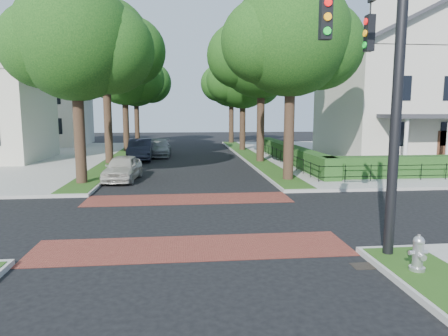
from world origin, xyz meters
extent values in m
plane|color=black|center=(0.00, 0.00, 0.00)|extent=(120.00, 120.00, 0.00)
cube|color=gray|center=(19.50, 19.00, 0.07)|extent=(30.00, 30.00, 0.15)
cube|color=maroon|center=(0.00, 3.20, 0.01)|extent=(9.00, 2.20, 0.01)
cube|color=maroon|center=(0.00, -3.20, 0.01)|extent=(9.00, 2.20, 0.01)
cube|color=black|center=(4.30, -5.00, 0.01)|extent=(0.65, 0.45, 0.01)
cube|color=#234714|center=(5.40, 19.10, 0.16)|extent=(1.60, 29.80, 0.02)
cube|color=#234714|center=(-5.40, 19.10, 0.16)|extent=(1.60, 29.80, 0.02)
cylinder|color=black|center=(5.50, 7.00, 3.83)|extent=(0.56, 0.56, 7.35)
sphere|color=#0E340F|center=(5.50, 7.00, 7.71)|extent=(6.20, 6.20, 6.20)
sphere|color=#0E340F|center=(7.21, 7.30, 7.31)|extent=(4.65, 4.65, 4.65)
sphere|color=#0E340F|center=(3.95, 6.80, 7.41)|extent=(4.34, 4.34, 4.34)
sphere|color=#0E340F|center=(5.60, 8.55, 8.21)|extent=(4.03, 4.03, 4.03)
cylinder|color=black|center=(5.50, 15.00, 4.00)|extent=(0.56, 0.56, 7.70)
sphere|color=#0E340F|center=(5.50, 15.00, 8.07)|extent=(6.60, 6.60, 6.60)
sphere|color=#0E340F|center=(7.31, 15.30, 7.67)|extent=(4.95, 4.95, 4.95)
sphere|color=#0E340F|center=(3.85, 14.80, 7.77)|extent=(4.62, 4.62, 4.62)
sphere|color=#0E340F|center=(5.60, 16.65, 8.57)|extent=(4.29, 4.29, 4.29)
cylinder|color=black|center=(5.50, 24.00, 3.47)|extent=(0.56, 0.56, 6.65)
sphere|color=#0E340F|center=(5.50, 24.00, 6.99)|extent=(5.80, 5.80, 5.80)
sphere|color=#0E340F|center=(7.09, 24.30, 6.59)|extent=(4.35, 4.35, 4.35)
sphere|color=#0E340F|center=(4.05, 23.80, 6.69)|extent=(4.06, 4.06, 4.06)
sphere|color=#0E340F|center=(5.60, 25.45, 7.49)|extent=(3.77, 3.77, 3.77)
cylinder|color=black|center=(5.50, 33.00, 3.65)|extent=(0.56, 0.56, 7.00)
sphere|color=#0E340F|center=(5.50, 33.00, 7.35)|extent=(6.00, 6.00, 6.00)
sphere|color=#0E340F|center=(7.15, 33.30, 6.95)|extent=(4.50, 4.50, 4.50)
sphere|color=#0E340F|center=(4.00, 32.80, 7.05)|extent=(4.20, 4.20, 4.20)
sphere|color=#0E340F|center=(5.60, 34.50, 7.85)|extent=(3.90, 3.90, 3.90)
cylinder|color=black|center=(-5.50, 7.00, 3.65)|extent=(0.56, 0.56, 7.00)
sphere|color=#0E340F|center=(-5.50, 7.00, 7.35)|extent=(6.00, 6.00, 6.00)
sphere|color=#0E340F|center=(-3.85, 7.30, 6.95)|extent=(4.50, 4.50, 4.50)
sphere|color=#0E340F|center=(-7.00, 6.80, 7.05)|extent=(4.20, 4.20, 4.20)
sphere|color=#0E340F|center=(-5.40, 8.50, 7.85)|extent=(3.90, 3.90, 3.90)
cylinder|color=black|center=(-5.50, 15.00, 4.17)|extent=(0.56, 0.56, 8.05)
sphere|color=#0E340F|center=(-5.50, 15.00, 8.43)|extent=(6.40, 6.40, 6.40)
sphere|color=#0E340F|center=(-3.74, 15.30, 8.03)|extent=(4.80, 4.80, 4.80)
sphere|color=#0E340F|center=(-7.10, 14.80, 8.13)|extent=(4.48, 4.48, 4.48)
sphere|color=#0E340F|center=(-5.40, 16.60, 8.93)|extent=(4.16, 4.16, 4.16)
cylinder|color=black|center=(-5.50, 24.00, 3.58)|extent=(0.56, 0.56, 6.86)
sphere|color=#0E340F|center=(-5.50, 24.00, 7.21)|extent=(5.60, 5.60, 5.60)
sphere|color=#0E340F|center=(-3.96, 24.30, 6.81)|extent=(4.20, 4.20, 4.20)
sphere|color=#0E340F|center=(-6.90, 23.80, 6.91)|extent=(3.92, 3.92, 3.92)
sphere|color=#0E340F|center=(-5.40, 25.40, 7.71)|extent=(3.64, 3.64, 3.64)
cylinder|color=black|center=(-5.50, 33.00, 3.72)|extent=(0.56, 0.56, 7.14)
sphere|color=#0E340F|center=(-5.50, 33.00, 7.49)|extent=(6.20, 6.20, 6.20)
sphere|color=#0E340F|center=(-3.79, 33.30, 7.09)|extent=(4.65, 4.65, 4.65)
sphere|color=#0E340F|center=(-7.05, 32.80, 7.19)|extent=(4.34, 4.34, 4.34)
sphere|color=#0E340F|center=(-5.40, 34.55, 7.99)|extent=(4.03, 4.03, 4.03)
cube|color=#1B3B14|center=(7.70, 15.00, 0.75)|extent=(1.00, 18.00, 1.20)
cube|color=beige|center=(17.50, 16.00, 4.15)|extent=(12.00, 10.00, 8.00)
cylinder|color=white|center=(13.30, 8.85, 2.00)|extent=(0.24, 0.24, 3.00)
cylinder|color=white|center=(16.06, 8.85, 2.00)|extent=(0.24, 0.24, 3.00)
cube|color=maroon|center=(-12.80, 16.40, 8.47)|extent=(0.80, 0.80, 3.64)
cube|color=beige|center=(-15.50, 32.00, 3.40)|extent=(9.00, 8.00, 6.50)
cube|color=maroon|center=(-12.80, 30.40, 8.47)|extent=(0.80, 0.80, 3.64)
cylinder|color=black|center=(5.10, -4.60, 4.15)|extent=(0.26, 0.26, 8.00)
cube|color=black|center=(3.20, -4.60, 6.05)|extent=(0.28, 0.22, 1.00)
cylinder|color=red|center=(3.20, -4.73, 6.37)|extent=(0.18, 0.05, 0.18)
cylinder|color=orange|center=(3.20, -4.73, 6.05)|extent=(0.18, 0.05, 0.18)
cylinder|color=#0CB226|center=(3.20, -4.73, 5.73)|extent=(0.18, 0.05, 0.18)
cube|color=black|center=(5.10, -2.90, 6.05)|extent=(0.22, 0.28, 1.00)
cylinder|color=red|center=(4.97, -2.90, 6.37)|extent=(0.05, 0.18, 0.18)
cylinder|color=orange|center=(4.97, -2.90, 6.05)|extent=(0.05, 0.18, 0.18)
cylinder|color=#0CB226|center=(4.97, -2.90, 5.73)|extent=(0.05, 0.18, 0.18)
imported|color=#BCB6A9|center=(-3.60, 8.39, 0.71)|extent=(2.01, 4.31, 1.43)
imported|color=#212332|center=(-3.60, 17.99, 0.84)|extent=(1.91, 5.14, 1.68)
imported|color=gray|center=(-2.30, 20.35, 0.72)|extent=(2.04, 4.95, 1.43)
cylinder|color=#A6A6A8|center=(5.20, -5.76, 0.20)|extent=(0.42, 0.42, 0.10)
cylinder|color=#A6A6A8|center=(5.20, -5.76, 0.55)|extent=(0.28, 0.28, 0.60)
sphere|color=#A6A6A8|center=(5.20, -5.76, 0.87)|extent=(0.26, 0.26, 0.26)
cylinder|color=#A6A6A8|center=(5.20, -5.76, 0.99)|extent=(0.08, 0.08, 0.08)
cylinder|color=#A6A6A8|center=(5.36, -5.76, 0.60)|extent=(0.14, 0.13, 0.11)
cylinder|color=#A6A6A8|center=(5.04, -5.76, 0.60)|extent=(0.14, 0.13, 0.11)
cylinder|color=#A6A6A8|center=(5.20, -5.93, 0.55)|extent=(0.17, 0.17, 0.15)
camera|label=1|loc=(-0.21, -14.16, 3.86)|focal=32.00mm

